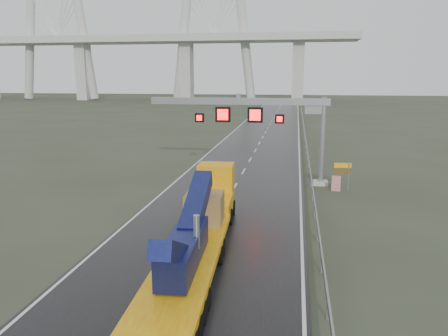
% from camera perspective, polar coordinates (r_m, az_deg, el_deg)
% --- Properties ---
extents(ground, '(400.00, 400.00, 0.00)m').
position_cam_1_polar(ground, '(20.62, -4.89, -13.47)').
color(ground, '#323927').
rests_on(ground, ground).
extents(road, '(11.00, 200.00, 0.02)m').
position_cam_1_polar(road, '(58.89, 4.65, 3.24)').
color(road, black).
rests_on(road, ground).
extents(guardrail, '(0.20, 140.00, 1.40)m').
position_cam_1_polar(guardrail, '(48.74, 10.84, 2.09)').
color(guardrail, gray).
rests_on(guardrail, ground).
extents(sign_gantry, '(14.90, 1.20, 7.42)m').
position_cam_1_polar(sign_gantry, '(36.27, 5.22, 6.77)').
color(sign_gantry, beige).
rests_on(sign_gantry, ground).
extents(heavy_haul_truck, '(3.37, 17.13, 4.00)m').
position_cam_1_polar(heavy_haul_truck, '(22.61, -2.99, -6.88)').
color(heavy_haul_truck, yellow).
rests_on(heavy_haul_truck, ground).
extents(exit_sign_pair, '(1.32, 0.24, 2.28)m').
position_cam_1_polar(exit_sign_pair, '(35.18, 15.21, -0.39)').
color(exit_sign_pair, gray).
rests_on(exit_sign_pair, ground).
extents(striped_barrier, '(0.72, 0.44, 1.17)m').
position_cam_1_polar(striped_barrier, '(35.34, 14.43, -1.97)').
color(striped_barrier, red).
rests_on(striped_barrier, ground).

